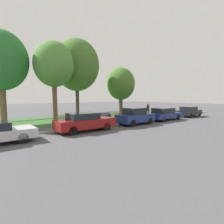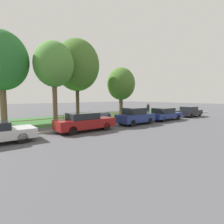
{
  "view_description": "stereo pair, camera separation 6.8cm",
  "coord_description": "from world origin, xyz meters",
  "px_view_note": "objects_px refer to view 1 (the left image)",
  "views": [
    {
      "loc": [
        -12.19,
        -12.5,
        2.6
      ],
      "look_at": [
        -1.19,
        0.84,
        1.1
      ],
      "focal_mm": 28.0,
      "sensor_mm": 36.0,
      "label": 1
    },
    {
      "loc": [
        -12.14,
        -12.55,
        2.6
      ],
      "look_at": [
        -1.19,
        0.84,
        1.1
      ],
      "focal_mm": 28.0,
      "sensor_mm": 36.0,
      "label": 2
    }
  ],
  "objects_px": {
    "parked_car_black_saloon": "(85,122)",
    "parked_car_navy_estate": "(135,116)",
    "parked_car_red_compact": "(164,114)",
    "tree_mid_park": "(77,65)",
    "covered_motorcycle": "(105,117)",
    "parked_car_white_van": "(189,112)",
    "tree_nearest_kerb": "(1,61)",
    "tree_far_left": "(121,84)",
    "tree_behind_motorcycle": "(54,65)",
    "pedestrian_near_fence": "(148,109)"
  },
  "relations": [
    {
      "from": "parked_car_white_van",
      "to": "tree_mid_park",
      "type": "relative_size",
      "value": 0.43
    },
    {
      "from": "parked_car_white_van",
      "to": "parked_car_black_saloon",
      "type": "bearing_deg",
      "value": 178.14
    },
    {
      "from": "parked_car_red_compact",
      "to": "tree_behind_motorcycle",
      "type": "relative_size",
      "value": 0.56
    },
    {
      "from": "parked_car_white_van",
      "to": "tree_nearest_kerb",
      "type": "xyz_separation_m",
      "value": [
        -19.98,
        7.37,
        5.14
      ]
    },
    {
      "from": "tree_nearest_kerb",
      "to": "tree_behind_motorcycle",
      "type": "xyz_separation_m",
      "value": [
        4.21,
        -1.56,
        -0.08
      ]
    },
    {
      "from": "tree_nearest_kerb",
      "to": "pedestrian_near_fence",
      "type": "height_order",
      "value": "tree_nearest_kerb"
    },
    {
      "from": "parked_car_navy_estate",
      "to": "parked_car_white_van",
      "type": "distance_m",
      "value": 10.33
    },
    {
      "from": "tree_mid_park",
      "to": "covered_motorcycle",
      "type": "bearing_deg",
      "value": -87.27
    },
    {
      "from": "parked_car_black_saloon",
      "to": "tree_far_left",
      "type": "height_order",
      "value": "tree_far_left"
    },
    {
      "from": "pedestrian_near_fence",
      "to": "parked_car_navy_estate",
      "type": "bearing_deg",
      "value": -131.15
    },
    {
      "from": "parked_car_red_compact",
      "to": "parked_car_white_van",
      "type": "distance_m",
      "value": 5.54
    },
    {
      "from": "parked_car_navy_estate",
      "to": "parked_car_white_van",
      "type": "height_order",
      "value": "parked_car_navy_estate"
    },
    {
      "from": "parked_car_red_compact",
      "to": "parked_car_white_van",
      "type": "xyz_separation_m",
      "value": [
        5.54,
        -0.1,
        -0.03
      ]
    },
    {
      "from": "parked_car_navy_estate",
      "to": "parked_car_white_van",
      "type": "bearing_deg",
      "value": -0.49
    },
    {
      "from": "parked_car_red_compact",
      "to": "tree_behind_motorcycle",
      "type": "height_order",
      "value": "tree_behind_motorcycle"
    },
    {
      "from": "covered_motorcycle",
      "to": "tree_nearest_kerb",
      "type": "bearing_deg",
      "value": 148.94
    },
    {
      "from": "parked_car_red_compact",
      "to": "tree_mid_park",
      "type": "distance_m",
      "value": 11.52
    },
    {
      "from": "parked_car_black_saloon",
      "to": "parked_car_red_compact",
      "type": "xyz_separation_m",
      "value": [
        10.13,
        -0.08,
        -0.02
      ]
    },
    {
      "from": "parked_car_black_saloon",
      "to": "parked_car_white_van",
      "type": "bearing_deg",
      "value": 0.73
    },
    {
      "from": "parked_car_red_compact",
      "to": "pedestrian_near_fence",
      "type": "distance_m",
      "value": 3.13
    },
    {
      "from": "parked_car_red_compact",
      "to": "pedestrian_near_fence",
      "type": "bearing_deg",
      "value": 73.09
    },
    {
      "from": "parked_car_black_saloon",
      "to": "covered_motorcycle",
      "type": "bearing_deg",
      "value": 33.69
    },
    {
      "from": "parked_car_red_compact",
      "to": "pedestrian_near_fence",
      "type": "height_order",
      "value": "pedestrian_near_fence"
    },
    {
      "from": "tree_behind_motorcycle",
      "to": "tree_far_left",
      "type": "distance_m",
      "value": 9.11
    },
    {
      "from": "parked_car_navy_estate",
      "to": "tree_mid_park",
      "type": "bearing_deg",
      "value": 104.73
    },
    {
      "from": "parked_car_red_compact",
      "to": "parked_car_white_van",
      "type": "relative_size",
      "value": 1.12
    },
    {
      "from": "tree_far_left",
      "to": "tree_nearest_kerb",
      "type": "bearing_deg",
      "value": 173.85
    },
    {
      "from": "covered_motorcycle",
      "to": "tree_nearest_kerb",
      "type": "height_order",
      "value": "tree_nearest_kerb"
    },
    {
      "from": "parked_car_red_compact",
      "to": "tree_mid_park",
      "type": "height_order",
      "value": "tree_mid_park"
    },
    {
      "from": "parked_car_navy_estate",
      "to": "parked_car_red_compact",
      "type": "xyz_separation_m",
      "value": [
        4.79,
        0.08,
        -0.08
      ]
    },
    {
      "from": "parked_car_navy_estate",
      "to": "tree_far_left",
      "type": "xyz_separation_m",
      "value": [
        3.55,
        5.92,
        3.5
      ]
    },
    {
      "from": "parked_car_black_saloon",
      "to": "pedestrian_near_fence",
      "type": "distance_m",
      "value": 11.4
    },
    {
      "from": "parked_car_black_saloon",
      "to": "tree_far_left",
      "type": "distance_m",
      "value": 11.18
    },
    {
      "from": "parked_car_red_compact",
      "to": "covered_motorcycle",
      "type": "xyz_separation_m",
      "value": [
        -6.56,
        2.33,
        -0.06
      ]
    },
    {
      "from": "covered_motorcycle",
      "to": "parked_car_white_van",
      "type": "bearing_deg",
      "value": -10.4
    },
    {
      "from": "parked_car_navy_estate",
      "to": "tree_behind_motorcycle",
      "type": "relative_size",
      "value": 0.48
    },
    {
      "from": "parked_car_white_van",
      "to": "parked_car_red_compact",
      "type": "bearing_deg",
      "value": 177.75
    },
    {
      "from": "parked_car_black_saloon",
      "to": "parked_car_navy_estate",
      "type": "height_order",
      "value": "parked_car_navy_estate"
    },
    {
      "from": "parked_car_white_van",
      "to": "tree_mid_park",
      "type": "distance_m",
      "value": 15.51
    },
    {
      "from": "tree_behind_motorcycle",
      "to": "tree_mid_park",
      "type": "height_order",
      "value": "tree_mid_park"
    },
    {
      "from": "tree_far_left",
      "to": "covered_motorcycle",
      "type": "bearing_deg",
      "value": -146.63
    },
    {
      "from": "parked_car_black_saloon",
      "to": "parked_car_navy_estate",
      "type": "bearing_deg",
      "value": -0.3
    },
    {
      "from": "tree_behind_motorcycle",
      "to": "parked_car_navy_estate",
      "type": "bearing_deg",
      "value": -46.71
    },
    {
      "from": "tree_behind_motorcycle",
      "to": "tree_mid_park",
      "type": "xyz_separation_m",
      "value": [
        3.42,
        1.72,
        0.56
      ]
    },
    {
      "from": "parked_car_red_compact",
      "to": "parked_car_black_saloon",
      "type": "bearing_deg",
      "value": 179.11
    },
    {
      "from": "parked_car_red_compact",
      "to": "tree_mid_park",
      "type": "relative_size",
      "value": 0.48
    },
    {
      "from": "covered_motorcycle",
      "to": "tree_far_left",
      "type": "distance_m",
      "value": 7.34
    },
    {
      "from": "parked_car_black_saloon",
      "to": "tree_behind_motorcycle",
      "type": "relative_size",
      "value": 0.58
    },
    {
      "from": "parked_car_navy_estate",
      "to": "tree_far_left",
      "type": "relative_size",
      "value": 0.59
    },
    {
      "from": "covered_motorcycle",
      "to": "tree_far_left",
      "type": "xyz_separation_m",
      "value": [
        5.33,
        3.51,
        3.64
      ]
    }
  ]
}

